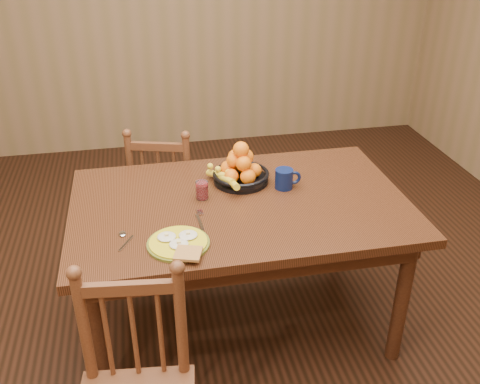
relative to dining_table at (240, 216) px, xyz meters
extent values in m
cube|color=black|center=(0.00, 0.00, -0.67)|extent=(4.50, 5.00, 0.01)
cube|color=black|center=(0.00, 0.00, 0.06)|extent=(1.60, 1.00, 0.04)
cube|color=black|center=(0.00, 0.42, -0.01)|extent=(1.40, 0.04, 0.10)
cube|color=black|center=(0.00, -0.42, -0.01)|extent=(1.40, 0.04, 0.10)
cube|color=black|center=(0.72, 0.00, -0.01)|extent=(0.04, 0.84, 0.10)
cube|color=black|center=(-0.72, 0.00, -0.01)|extent=(0.04, 0.84, 0.10)
cylinder|color=black|center=(-0.70, -0.40, -0.31)|extent=(0.07, 0.07, 0.70)
cylinder|color=black|center=(0.70, -0.40, -0.31)|extent=(0.07, 0.07, 0.70)
cylinder|color=black|center=(-0.70, 0.40, -0.31)|extent=(0.07, 0.07, 0.70)
cylinder|color=black|center=(0.70, 0.40, -0.31)|extent=(0.07, 0.07, 0.70)
cube|color=#482615|center=(-0.31, 0.75, -0.25)|extent=(0.49, 0.48, 0.04)
cylinder|color=#482615|center=(-0.11, 0.86, -0.47)|extent=(0.03, 0.03, 0.39)
cylinder|color=#482615|center=(-0.42, 0.95, -0.47)|extent=(0.03, 0.03, 0.39)
cylinder|color=#482615|center=(-0.19, 0.56, -0.47)|extent=(0.03, 0.03, 0.39)
cylinder|color=#482615|center=(-0.51, 0.65, -0.47)|extent=(0.03, 0.03, 0.39)
cylinder|color=#482615|center=(-0.20, 0.54, -0.02)|extent=(0.04, 0.04, 0.47)
cylinder|color=#482615|center=(-0.51, 0.63, -0.02)|extent=(0.04, 0.04, 0.47)
cylinder|color=#482615|center=(-0.35, 0.59, -0.06)|extent=(0.02, 0.02, 0.36)
cube|color=#482615|center=(-0.35, 0.59, 0.15)|extent=(0.32, 0.12, 0.05)
cylinder|color=#482615|center=(-0.70, -0.67, 0.01)|extent=(0.04, 0.04, 0.50)
cylinder|color=#482615|center=(-0.36, -0.71, 0.01)|extent=(0.04, 0.04, 0.50)
cylinder|color=#482615|center=(-0.53, -0.69, -0.04)|extent=(0.02, 0.02, 0.38)
cube|color=#482615|center=(-0.53, -0.69, 0.18)|extent=(0.34, 0.07, 0.05)
cylinder|color=#59601E|center=(-0.33, -0.31, 0.09)|extent=(0.26, 0.26, 0.01)
cylinder|color=gold|center=(-0.33, -0.31, 0.10)|extent=(0.24, 0.24, 0.01)
ellipsoid|color=silver|center=(-0.37, -0.28, 0.11)|extent=(0.08, 0.08, 0.01)
cube|color=#F2E08C|center=(-0.37, -0.28, 0.12)|extent=(0.02, 0.02, 0.01)
ellipsoid|color=silver|center=(-0.28, -0.28, 0.11)|extent=(0.08, 0.08, 0.01)
cube|color=#F2E08C|center=(-0.28, -0.28, 0.12)|extent=(0.02, 0.02, 0.01)
ellipsoid|color=silver|center=(-0.33, -0.34, 0.11)|extent=(0.08, 0.08, 0.01)
cube|color=#F2E08C|center=(-0.33, -0.34, 0.12)|extent=(0.02, 0.02, 0.01)
cube|color=brown|center=(-0.30, -0.42, 0.11)|extent=(0.13, 0.13, 0.01)
cube|color=silver|center=(-0.21, -0.16, 0.09)|extent=(0.02, 0.15, 0.00)
cube|color=silver|center=(-0.20, -0.07, 0.09)|extent=(0.03, 0.05, 0.00)
cube|color=silver|center=(-0.54, -0.26, 0.09)|extent=(0.07, 0.11, 0.00)
ellipsoid|color=silver|center=(-0.55, -0.19, 0.09)|extent=(0.03, 0.04, 0.01)
cylinder|color=#0B163E|center=(0.24, 0.09, 0.13)|extent=(0.09, 0.09, 0.10)
torus|color=#0B163E|center=(0.29, 0.09, 0.13)|extent=(0.07, 0.02, 0.07)
cylinder|color=black|center=(0.24, 0.09, 0.18)|extent=(0.08, 0.08, 0.00)
cylinder|color=silver|center=(-0.17, 0.06, 0.13)|extent=(0.06, 0.06, 0.09)
cylinder|color=maroon|center=(-0.17, 0.06, 0.12)|extent=(0.05, 0.05, 0.07)
cylinder|color=black|center=(0.04, 0.20, 0.09)|extent=(0.28, 0.28, 0.02)
torus|color=black|center=(0.04, 0.20, 0.13)|extent=(0.29, 0.29, 0.02)
cylinder|color=black|center=(0.04, 0.20, 0.09)|extent=(0.10, 0.10, 0.01)
sphere|color=orange|center=(0.11, 0.20, 0.14)|extent=(0.07, 0.07, 0.07)
sphere|color=orange|center=(0.07, 0.26, 0.14)|extent=(0.08, 0.08, 0.08)
sphere|color=orange|center=(-0.01, 0.24, 0.15)|extent=(0.08, 0.08, 0.08)
sphere|color=orange|center=(-0.01, 0.16, 0.14)|extent=(0.07, 0.07, 0.07)
sphere|color=orange|center=(0.07, 0.13, 0.14)|extent=(0.08, 0.08, 0.08)
sphere|color=orange|center=(0.07, 0.23, 0.21)|extent=(0.08, 0.08, 0.08)
sphere|color=orange|center=(0.01, 0.21, 0.20)|extent=(0.07, 0.07, 0.07)
sphere|color=orange|center=(0.05, 0.16, 0.21)|extent=(0.08, 0.08, 0.08)
sphere|color=orange|center=(0.04, 0.20, 0.26)|extent=(0.08, 0.08, 0.08)
sphere|color=orange|center=(0.02, 0.25, 0.20)|extent=(0.07, 0.07, 0.07)
cylinder|color=yellow|center=(-0.05, 0.16, 0.13)|extent=(0.10, 0.17, 0.07)
cylinder|color=yellow|center=(-0.07, 0.21, 0.13)|extent=(0.14, 0.15, 0.07)
cylinder|color=yellow|center=(-0.02, 0.11, 0.13)|extent=(0.06, 0.18, 0.07)
camera|label=1|loc=(-0.44, -2.18, 1.35)|focal=40.00mm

